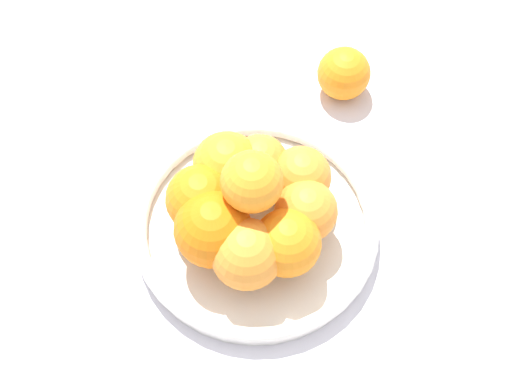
% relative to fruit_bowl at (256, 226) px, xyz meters
% --- Properties ---
extents(ground_plane, '(4.00, 4.00, 0.00)m').
position_rel_fruit_bowl_xyz_m(ground_plane, '(0.00, 0.00, -0.02)').
color(ground_plane, silver).
extents(fruit_bowl, '(0.28, 0.28, 0.03)m').
position_rel_fruit_bowl_xyz_m(fruit_bowl, '(0.00, 0.00, 0.00)').
color(fruit_bowl, silver).
rests_on(fruit_bowl, ground_plane).
extents(orange_pile, '(0.18, 0.19, 0.13)m').
position_rel_fruit_bowl_xyz_m(orange_pile, '(-0.00, -0.01, 0.06)').
color(orange_pile, orange).
rests_on(orange_pile, fruit_bowl).
extents(stray_orange, '(0.07, 0.07, 0.07)m').
position_rel_fruit_bowl_xyz_m(stray_orange, '(-0.04, 0.23, 0.02)').
color(stray_orange, orange).
rests_on(stray_orange, ground_plane).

